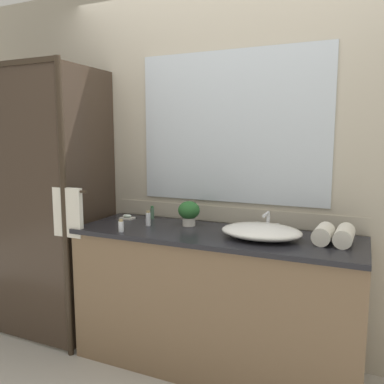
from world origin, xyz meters
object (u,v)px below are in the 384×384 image
object	(u,v)px
amenity_bottle_body_wash	(152,213)
rolled_towel_middle	(323,234)
potted_plant	(189,212)
rolled_towel_near_edge	(344,235)
amenity_bottle_conditioner	(148,219)
sink_basin	(261,231)
soap_dish	(127,217)
faucet	(268,225)
amenity_bottle_shampoo	(121,226)

from	to	relation	value
amenity_bottle_body_wash	rolled_towel_middle	bearing A→B (deg)	-8.29
potted_plant	rolled_towel_near_edge	distance (m)	0.99
amenity_bottle_conditioner	rolled_towel_near_edge	world-z (taller)	same
sink_basin	potted_plant	xyz separation A→B (m)	(-0.53, 0.13, 0.05)
rolled_towel_near_edge	potted_plant	bearing A→B (deg)	175.86
potted_plant	soap_dish	distance (m)	0.51
sink_basin	rolled_towel_near_edge	bearing A→B (deg)	7.19
faucet	amenity_bottle_shampoo	xyz separation A→B (m)	(-0.85, -0.37, -0.01)
faucet	amenity_bottle_shampoo	world-z (taller)	faucet
faucet	amenity_bottle_shampoo	distance (m)	0.93
faucet	amenity_bottle_shampoo	bearing A→B (deg)	-156.66
sink_basin	potted_plant	bearing A→B (deg)	166.31
soap_dish	amenity_bottle_conditioner	distance (m)	0.28
potted_plant	amenity_bottle_conditioner	bearing A→B (deg)	-156.05
amenity_bottle_conditioner	rolled_towel_near_edge	size ratio (longest dim) A/B	0.43
faucet	sink_basin	bearing A→B (deg)	-90.00
soap_dish	rolled_towel_middle	world-z (taller)	rolled_towel_middle
soap_dish	rolled_towel_near_edge	xyz separation A→B (m)	(1.49, -0.08, 0.04)
soap_dish	rolled_towel_near_edge	world-z (taller)	rolled_towel_near_edge
sink_basin	amenity_bottle_conditioner	size ratio (longest dim) A/B	4.68
faucet	amenity_bottle_body_wash	distance (m)	0.87
sink_basin	amenity_bottle_shampoo	distance (m)	0.87
sink_basin	amenity_bottle_body_wash	world-z (taller)	amenity_bottle_body_wash
amenity_bottle_shampoo	amenity_bottle_conditioner	distance (m)	0.23
amenity_bottle_conditioner	faucet	bearing A→B (deg)	10.59
faucet	soap_dish	xyz separation A→B (m)	(-1.03, -0.02, -0.03)
amenity_bottle_shampoo	amenity_bottle_conditioner	size ratio (longest dim) A/B	0.79
amenity_bottle_shampoo	amenity_bottle_conditioner	bearing A→B (deg)	72.71
amenity_bottle_conditioner	rolled_towel_middle	size ratio (longest dim) A/B	0.51
amenity_bottle_conditioner	rolled_towel_middle	bearing A→B (deg)	1.44
soap_dish	amenity_bottle_shampoo	distance (m)	0.39
rolled_towel_near_edge	rolled_towel_middle	size ratio (longest dim) A/B	1.20
amenity_bottle_shampoo	rolled_towel_middle	xyz separation A→B (m)	(1.20, 0.25, 0.01)
potted_plant	rolled_towel_middle	world-z (taller)	potted_plant
potted_plant	rolled_towel_middle	size ratio (longest dim) A/B	0.84
rolled_towel_near_edge	amenity_bottle_shampoo	bearing A→B (deg)	-168.69
rolled_towel_near_edge	faucet	bearing A→B (deg)	167.01
sink_basin	faucet	size ratio (longest dim) A/B	2.82
amenity_bottle_body_wash	amenity_bottle_shampoo	xyz separation A→B (m)	(0.02, -0.43, -0.01)
faucet	amenity_bottle_shampoo	size ratio (longest dim) A/B	2.11
sink_basin	rolled_towel_near_edge	size ratio (longest dim) A/B	1.99
potted_plant	amenity_bottle_shampoo	world-z (taller)	potted_plant
soap_dish	amenity_bottle_conditioner	xyz separation A→B (m)	(0.25, -0.12, 0.03)
soap_dish	rolled_towel_middle	bearing A→B (deg)	-3.94
faucet	potted_plant	size ratio (longest dim) A/B	1.01
sink_basin	rolled_towel_middle	world-z (taller)	rolled_towel_middle
faucet	potted_plant	xyz separation A→B (m)	(-0.53, -0.03, 0.05)
faucet	soap_dish	distance (m)	1.03
amenity_bottle_shampoo	amenity_bottle_conditioner	xyz separation A→B (m)	(0.07, 0.22, 0.01)
potted_plant	amenity_bottle_conditioner	distance (m)	0.28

